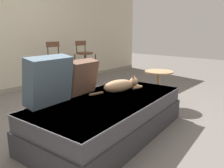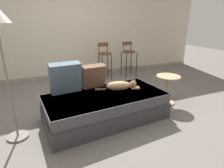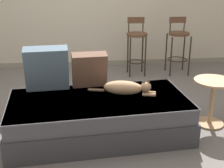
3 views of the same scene
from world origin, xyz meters
The scene contains 10 objects.
ground_plane centered at (0.00, 0.00, 0.00)m, with size 16.00×16.00×0.00m, color #66605B.
wall_back_panel centered at (0.00, 2.25, 1.30)m, with size 8.00×0.10×2.60m, color beige.
wall_baseboard_trim centered at (0.00, 2.20, 0.04)m, with size 8.00×0.02×0.09m, color gray.
couch centered at (0.00, -0.40, 0.21)m, with size 1.96×1.10×0.42m.
throw_pillow_corner centered at (-0.55, -0.08, 0.67)m, with size 0.49×0.28×0.49m.
throw_pillow_middle centered at (-0.08, -0.04, 0.62)m, with size 0.41×0.25×0.41m.
cat centered at (0.30, -0.31, 0.49)m, with size 0.73×0.27×0.19m.
bar_stool_near_window centered at (0.75, 1.62, 0.57)m, with size 0.34×0.34×0.95m.
bar_stool_by_doorway centered at (1.45, 1.62, 0.55)m, with size 0.34×0.34×0.94m.
side_table centered at (1.28, -0.29, 0.35)m, with size 0.44×0.44×0.54m.
Camera 2 is at (-0.95, -2.92, 1.53)m, focal length 30.00 mm.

